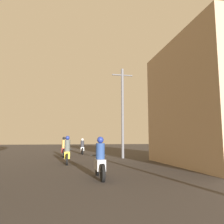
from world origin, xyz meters
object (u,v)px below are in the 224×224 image
(motorcycle_yellow, at_px, (67,153))
(building_right_near, at_px, (216,103))
(motorcycle_white, at_px, (82,148))
(motorcycle_red, at_px, (64,149))
(motorcycle_silver, at_px, (100,162))
(utility_pole_far, at_px, (123,110))

(motorcycle_yellow, bearing_deg, building_right_near, -8.71)
(motorcycle_white, height_order, building_right_near, building_right_near)
(motorcycle_yellow, bearing_deg, motorcycle_white, 87.33)
(motorcycle_red, bearing_deg, motorcycle_yellow, -91.74)
(motorcycle_silver, distance_m, building_right_near, 7.99)
(motorcycle_red, bearing_deg, building_right_near, -45.77)
(motorcycle_silver, bearing_deg, utility_pole_far, 63.65)
(building_right_near, bearing_deg, motorcycle_yellow, 163.88)
(motorcycle_yellow, distance_m, motorcycle_red, 4.95)
(utility_pole_far, bearing_deg, motorcycle_yellow, -144.60)
(motorcycle_silver, height_order, utility_pole_far, utility_pole_far)
(motorcycle_white, xyz_separation_m, building_right_near, (6.73, -10.22, 2.82))
(utility_pole_far, bearing_deg, motorcycle_red, 154.41)
(motorcycle_white, height_order, utility_pole_far, utility_pole_far)
(utility_pole_far, bearing_deg, motorcycle_white, 117.99)
(motorcycle_red, xyz_separation_m, utility_pole_far, (4.31, -2.07, 2.94))
(motorcycle_yellow, height_order, motorcycle_red, motorcycle_yellow)
(motorcycle_red, height_order, utility_pole_far, utility_pole_far)
(motorcycle_silver, bearing_deg, motorcycle_yellow, 96.69)
(building_right_near, relative_size, utility_pole_far, 1.08)
(motorcycle_yellow, xyz_separation_m, utility_pole_far, (4.05, 2.88, 2.94))
(motorcycle_silver, bearing_deg, building_right_near, 14.80)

